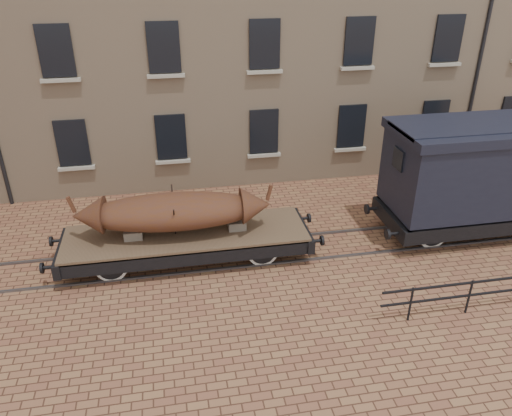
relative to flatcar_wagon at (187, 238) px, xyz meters
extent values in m
plane|color=brown|center=(2.32, 0.00, -0.75)|extent=(90.00, 90.00, 0.00)
cube|color=black|center=(-3.68, 4.96, 1.45)|extent=(1.10, 0.12, 1.70)
cube|color=#ADA895|center=(-3.68, 4.90, 0.50)|extent=(1.30, 0.18, 0.12)
cube|color=black|center=(-0.18, 4.96, 1.45)|extent=(1.10, 0.12, 1.70)
cube|color=#ADA895|center=(-0.18, 4.90, 0.50)|extent=(1.30, 0.18, 0.12)
cube|color=black|center=(3.32, 4.96, 1.45)|extent=(1.10, 0.12, 1.70)
cube|color=#ADA895|center=(3.32, 4.90, 0.50)|extent=(1.30, 0.18, 0.12)
cube|color=black|center=(6.82, 4.96, 1.45)|extent=(1.10, 0.12, 1.70)
cube|color=#ADA895|center=(6.82, 4.90, 0.50)|extent=(1.30, 0.18, 0.12)
cube|color=black|center=(10.32, 4.96, 1.45)|extent=(1.10, 0.12, 1.70)
cube|color=#ADA895|center=(10.32, 4.90, 0.50)|extent=(1.30, 0.18, 0.12)
cube|color=black|center=(13.82, 4.96, 1.45)|extent=(1.10, 0.12, 1.70)
cube|color=#ADA895|center=(13.82, 4.90, 0.50)|extent=(1.30, 0.18, 0.12)
cube|color=black|center=(-3.68, 4.96, 4.65)|extent=(1.10, 0.12, 1.70)
cube|color=#ADA895|center=(-3.68, 4.90, 3.70)|extent=(1.30, 0.18, 0.12)
cube|color=black|center=(-0.18, 4.96, 4.65)|extent=(1.10, 0.12, 1.70)
cube|color=#ADA895|center=(-0.18, 4.90, 3.70)|extent=(1.30, 0.18, 0.12)
cube|color=black|center=(3.32, 4.96, 4.65)|extent=(1.10, 0.12, 1.70)
cube|color=#ADA895|center=(3.32, 4.90, 3.70)|extent=(1.30, 0.18, 0.12)
cube|color=black|center=(6.82, 4.96, 4.65)|extent=(1.10, 0.12, 1.70)
cube|color=#ADA895|center=(6.82, 4.90, 3.70)|extent=(1.30, 0.18, 0.12)
cube|color=black|center=(10.32, 4.96, 4.65)|extent=(1.10, 0.12, 1.70)
cube|color=#ADA895|center=(10.32, 4.90, 3.70)|extent=(1.30, 0.18, 0.12)
cube|color=#59595E|center=(2.32, -0.72, -0.72)|extent=(30.00, 0.08, 0.06)
cube|color=#59595E|center=(2.32, 0.72, -0.72)|extent=(30.00, 0.08, 0.06)
cylinder|color=black|center=(5.32, -3.80, -0.25)|extent=(0.06, 0.06, 1.00)
cylinder|color=black|center=(6.92, -3.80, -0.25)|extent=(0.06, 0.06, 1.00)
cube|color=brown|center=(0.00, 0.00, 0.13)|extent=(7.08, 2.08, 0.11)
cube|color=black|center=(0.00, -0.96, -0.09)|extent=(7.08, 0.15, 0.43)
cube|color=black|center=(0.00, 0.96, -0.09)|extent=(7.08, 0.15, 0.43)
cube|color=black|center=(-3.54, 0.00, -0.09)|extent=(0.21, 2.17, 0.43)
cylinder|color=black|center=(-3.81, -0.71, -0.09)|extent=(0.33, 0.09, 0.09)
cylinder|color=black|center=(-3.97, -0.71, -0.09)|extent=(0.08, 0.30, 0.30)
cylinder|color=black|center=(-3.81, 0.71, -0.09)|extent=(0.33, 0.09, 0.09)
cylinder|color=black|center=(-3.97, 0.71, -0.09)|extent=(0.08, 0.30, 0.30)
cube|color=black|center=(3.54, 0.00, -0.09)|extent=(0.21, 2.17, 0.43)
cylinder|color=black|center=(3.81, -0.71, -0.09)|extent=(0.33, 0.09, 0.09)
cylinder|color=black|center=(3.97, -0.71, -0.09)|extent=(0.08, 0.30, 0.30)
cylinder|color=black|center=(3.81, 0.71, -0.09)|extent=(0.33, 0.09, 0.09)
cylinder|color=black|center=(3.97, 0.71, -0.09)|extent=(0.08, 0.30, 0.30)
cylinder|color=black|center=(-2.17, 0.00, -0.30)|extent=(0.09, 1.79, 0.09)
cylinder|color=silver|center=(-2.17, -0.72, -0.30)|extent=(0.91, 0.07, 0.91)
cylinder|color=black|center=(-2.17, -0.72, -0.30)|extent=(0.74, 0.09, 0.74)
cube|color=black|center=(-2.17, -0.83, -0.07)|extent=(0.85, 0.08, 0.09)
cylinder|color=silver|center=(-2.17, 0.72, -0.30)|extent=(0.91, 0.07, 0.91)
cylinder|color=black|center=(-2.17, 0.72, -0.30)|extent=(0.74, 0.09, 0.74)
cube|color=black|center=(-2.17, 0.83, -0.07)|extent=(0.85, 0.08, 0.09)
cylinder|color=black|center=(2.17, 0.00, -0.30)|extent=(0.09, 1.79, 0.09)
cylinder|color=silver|center=(2.17, -0.72, -0.30)|extent=(0.91, 0.07, 0.91)
cylinder|color=black|center=(2.17, -0.72, -0.30)|extent=(0.74, 0.09, 0.74)
cube|color=black|center=(2.17, -0.83, -0.07)|extent=(0.85, 0.08, 0.09)
cylinder|color=silver|center=(2.17, 0.72, -0.30)|extent=(0.91, 0.07, 0.91)
cylinder|color=black|center=(2.17, 0.72, -0.30)|extent=(0.74, 0.09, 0.74)
cube|color=black|center=(2.17, 0.83, -0.07)|extent=(0.85, 0.08, 0.09)
cube|color=black|center=(0.00, 0.00, -0.23)|extent=(3.78, 0.06, 0.06)
cube|color=#6E614F|center=(-1.51, 0.00, 0.32)|extent=(0.52, 0.47, 0.26)
cube|color=#6E614F|center=(1.51, 0.00, 0.32)|extent=(0.52, 0.47, 0.26)
ellipsoid|color=#512B12|center=(-0.31, 0.00, 0.93)|extent=(5.09, 1.79, 1.01)
cone|color=#512B12|center=(-2.69, 0.11, 0.97)|extent=(0.91, 0.99, 0.95)
cube|color=#512B12|center=(-3.08, 0.13, 1.35)|extent=(0.20, 0.11, 0.48)
cone|color=#512B12|center=(2.08, -0.11, 0.97)|extent=(0.91, 0.99, 0.95)
cube|color=#512B12|center=(2.47, -0.13, 1.35)|extent=(0.20, 0.11, 0.48)
cylinder|color=black|center=(-0.31, -0.41, 0.80)|extent=(0.04, 0.86, 1.24)
cylinder|color=black|center=(-0.31, 0.41, 0.80)|extent=(0.04, 0.86, 1.24)
cube|color=black|center=(9.57, -1.14, -0.03)|extent=(6.23, 0.17, 0.47)
cube|color=black|center=(9.57, 1.14, -0.03)|extent=(6.23, 0.17, 0.47)
cube|color=black|center=(6.45, 0.00, -0.03)|extent=(0.23, 2.49, 0.47)
cylinder|color=black|center=(5.98, -0.83, -0.03)|extent=(0.08, 0.33, 0.33)
cylinder|color=black|center=(5.98, 0.83, -0.03)|extent=(0.08, 0.33, 0.33)
cylinder|color=black|center=(7.59, 0.00, -0.26)|extent=(0.10, 1.97, 0.10)
cylinder|color=silver|center=(7.59, -0.72, -0.26)|extent=(1.00, 0.07, 1.00)
cylinder|color=black|center=(7.59, -0.72, -0.26)|extent=(0.82, 0.10, 0.82)
cylinder|color=silver|center=(7.59, 0.72, -0.26)|extent=(1.00, 0.07, 1.00)
cylinder|color=black|center=(7.59, 0.72, -0.26)|extent=(0.82, 0.10, 0.82)
cube|color=black|center=(9.57, 0.00, 1.48)|extent=(6.23, 2.49, 2.39)
cube|color=black|center=(9.57, 0.00, 2.82)|extent=(6.42, 2.64, 0.29)
cube|color=black|center=(9.57, 0.00, 2.93)|extent=(6.42, 1.77, 0.12)
cube|color=black|center=(6.43, 0.00, 2.05)|extent=(0.08, 0.62, 0.62)
camera|label=1|loc=(-0.28, -12.85, 7.64)|focal=35.00mm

